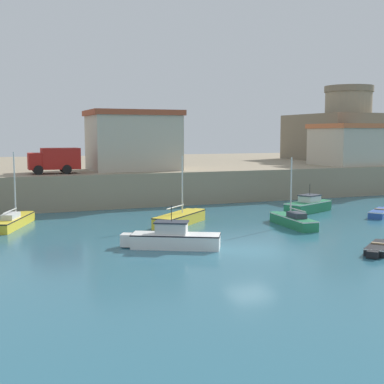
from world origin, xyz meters
TOP-DOWN VIEW (x-y plane):
  - ground_plane at (0.00, 0.00)m, footprint 200.00×200.00m
  - quay_seawall at (0.00, 38.70)m, footprint 120.00×40.00m
  - motorboat_green_0 at (11.41, 11.23)m, footprint 5.33×3.30m
  - sailboat_yellow_1 at (-11.57, 12.81)m, footprint 3.30×6.29m
  - sailboat_yellow_2 at (-0.51, 9.51)m, footprint 5.30×4.98m
  - dinghy_black_3 at (6.37, -2.91)m, footprint 3.32×2.86m
  - motorboat_white_5 at (-3.70, 2.24)m, footprint 5.48×3.64m
  - dinghy_blue_7 at (15.32, 7.23)m, footprint 3.77×3.07m
  - sailboat_green_8 at (6.41, 5.84)m, footprint 1.57×5.56m
  - fortress at (32.00, 33.00)m, footprint 12.83×12.83m
  - harbor_shed_near_wharf at (24.00, 22.64)m, footprint 6.48×6.92m
  - harbor_shed_mid_row at (0.00, 23.68)m, footprint 8.46×6.23m
  - truck_on_quay at (-7.61, 21.58)m, footprint 4.34×2.24m

SIDE VIEW (x-z plane):
  - ground_plane at x=0.00m, z-range 0.00..0.00m
  - dinghy_black_3 at x=6.37m, z-range -0.01..0.48m
  - dinghy_blue_7 at x=15.32m, z-range -0.01..0.60m
  - sailboat_yellow_1 at x=-11.57m, z-range -2.14..3.01m
  - sailboat_green_8 at x=6.41m, z-range -1.95..2.84m
  - sailboat_yellow_2 at x=-0.51m, z-range -1.98..2.87m
  - motorboat_green_0 at x=11.41m, z-range -0.62..1.71m
  - motorboat_white_5 at x=-3.70m, z-range -0.65..1.78m
  - quay_seawall at x=0.00m, z-range 0.00..2.98m
  - truck_on_quay at x=-7.61m, z-range 3.10..5.30m
  - harbor_shed_near_wharf at x=24.00m, z-range 3.01..7.52m
  - harbor_shed_mid_row at x=0.00m, z-range 3.01..8.62m
  - fortress at x=32.00m, z-range 1.63..11.31m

